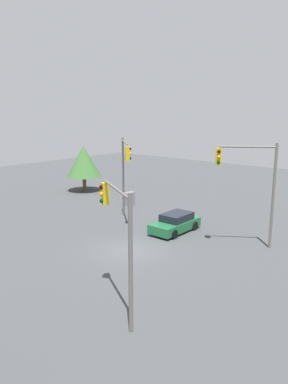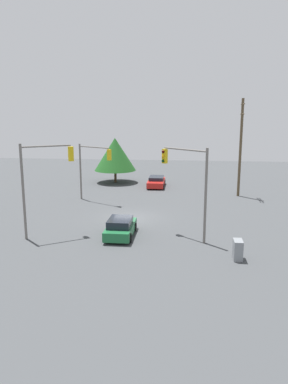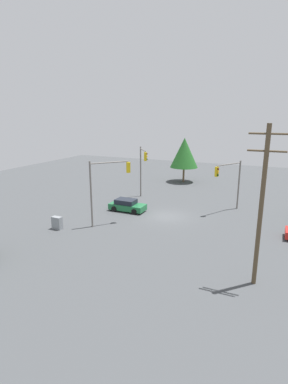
% 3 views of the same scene
% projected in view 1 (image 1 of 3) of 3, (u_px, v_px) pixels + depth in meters
% --- Properties ---
extents(ground_plane, '(80.00, 80.00, 0.00)m').
position_uv_depth(ground_plane, '(130.00, 250.00, 23.80)').
color(ground_plane, '#424447').
extents(sedan_green, '(4.14, 1.95, 1.37)m').
position_uv_depth(sedan_green, '(175.00, 223.00, 27.32)').
color(sedan_green, '#1E6638').
rests_on(sedan_green, ground_plane).
extents(traffic_signal_main, '(2.88, 3.24, 6.54)m').
position_uv_depth(traffic_signal_main, '(125.00, 165.00, 29.37)').
color(traffic_signal_main, slate).
rests_on(traffic_signal_main, ground_plane).
extents(traffic_signal_cross, '(2.32, 3.20, 6.76)m').
position_uv_depth(traffic_signal_cross, '(252.00, 177.00, 23.41)').
color(traffic_signal_cross, slate).
rests_on(traffic_signal_cross, ground_plane).
extents(traffic_signal_aux, '(2.27, 3.74, 5.73)m').
position_uv_depth(traffic_signal_aux, '(118.00, 225.00, 15.78)').
color(traffic_signal_aux, slate).
rests_on(traffic_signal_aux, ground_plane).
extents(electrical_cabinet, '(0.97, 0.53, 1.23)m').
position_uv_depth(electrical_cabinet, '(129.00, 199.00, 34.97)').
color(electrical_cabinet, gray).
rests_on(electrical_cabinet, ground_plane).
extents(tree_corner, '(3.78, 3.78, 4.96)m').
position_uv_depth(tree_corner, '(84.00, 161.00, 40.71)').
color(tree_corner, brown).
rests_on(tree_corner, ground_plane).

